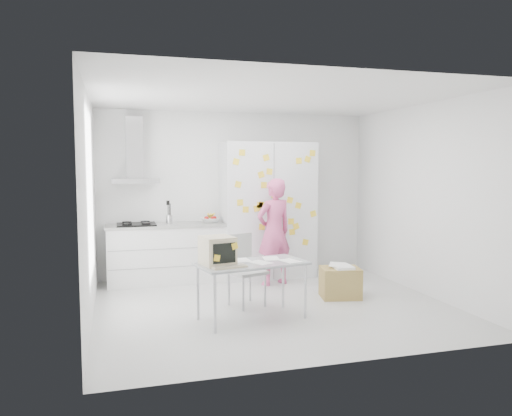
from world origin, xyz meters
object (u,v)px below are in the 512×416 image
object	(u,v)px
person	(274,232)
cardboard_box	(340,282)
desk	(231,257)
chair	(244,265)

from	to	relation	value
person	cardboard_box	xyz separation A→B (m)	(0.65, -0.98, -0.60)
cardboard_box	person	bearing A→B (deg)	123.34
person	desk	size ratio (longest dim) A/B	1.19
desk	chair	distance (m)	0.76
desk	cardboard_box	world-z (taller)	desk
chair	desk	bearing A→B (deg)	-136.03
cardboard_box	desk	bearing A→B (deg)	-160.09
person	cardboard_box	bearing A→B (deg)	106.63
person	desk	bearing A→B (deg)	39.92
desk	cardboard_box	bearing A→B (deg)	8.85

